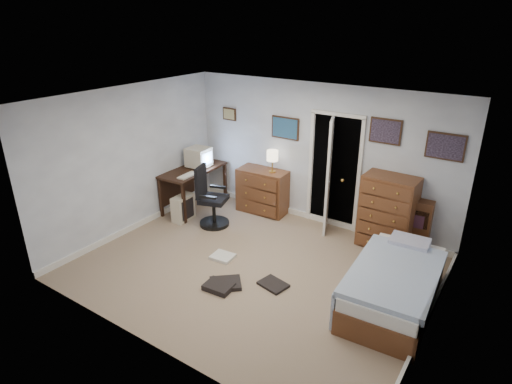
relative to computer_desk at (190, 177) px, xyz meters
The scene contains 15 objects.
floor 2.66m from the computer_desk, 27.24° to the right, with size 5.00×4.00×0.02m, color gray.
computer_desk is the anchor object (origin of this frame).
crt_monitor 0.43m from the computer_desk, 52.77° to the left, with size 0.43×0.40×0.38m.
keyboard 0.48m from the computer_desk, 51.42° to the right, with size 0.16×0.43×0.03m, color beige.
pc_tower 0.73m from the computer_desk, 61.40° to the right, with size 0.24×0.46×0.48m.
office_chair 0.96m from the computer_desk, 25.96° to the right, with size 0.67×0.67×1.10m.
media_stack 0.97m from the computer_desk, 91.49° to the left, with size 0.17×0.17×0.87m, color maroon.
low_dresser 1.45m from the computer_desk, 24.36° to the left, with size 0.95×0.48×0.84m, color brown.
table_lamp 1.71m from the computer_desk, 21.44° to the left, with size 0.22×0.22×0.41m.
doorway 2.88m from the computer_desk, 22.41° to the left, with size 0.96×1.12×2.05m.
tall_dresser 3.75m from the computer_desk, ahead, with size 0.83×0.49×1.22m, color brown.
headboard_bookcase 3.93m from the computer_desk, ahead, with size 0.98×0.30×0.87m.
bed 4.38m from the computer_desk, 11.67° to the right, with size 1.13×1.96×0.63m.
wall_posters 3.18m from the computer_desk, 15.53° to the left, with size 4.38×0.04×0.60m.
floor_clutter 2.82m from the computer_desk, 36.77° to the right, with size 1.45×0.99×0.08m.
Camera 1 is at (3.09, -4.56, 3.54)m, focal length 30.00 mm.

